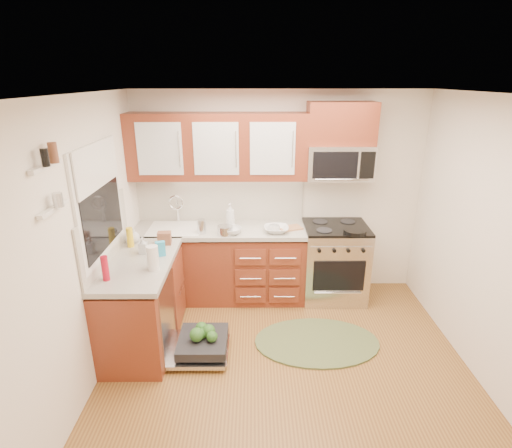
{
  "coord_description": "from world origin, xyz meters",
  "views": [
    {
      "loc": [
        -0.31,
        -3.03,
        2.62
      ],
      "look_at": [
        -0.29,
        0.85,
        1.19
      ],
      "focal_mm": 28.0,
      "sensor_mm": 36.0,
      "label": 1
    }
  ],
  "objects_px": {
    "sink": "(176,238)",
    "rug": "(317,342)",
    "paper_towel_roll": "(153,258)",
    "bowl_b": "(231,231)",
    "skillet": "(355,232)",
    "dishwasher": "(199,345)",
    "bowl_a": "(276,229)",
    "cutting_board": "(290,228)",
    "microwave": "(339,162)",
    "cup": "(274,229)",
    "upper_cabinets": "(217,146)",
    "range": "(334,262)",
    "stock_pot": "(225,230)"
  },
  "relations": [
    {
      "from": "range",
      "to": "cup",
      "type": "height_order",
      "value": "cup"
    },
    {
      "from": "skillet",
      "to": "stock_pot",
      "type": "height_order",
      "value": "stock_pot"
    },
    {
      "from": "range",
      "to": "microwave",
      "type": "distance_m",
      "value": 1.23
    },
    {
      "from": "stock_pot",
      "to": "bowl_b",
      "type": "xyz_separation_m",
      "value": [
        0.07,
        0.03,
        -0.02
      ]
    },
    {
      "from": "dishwasher",
      "to": "bowl_a",
      "type": "xyz_separation_m",
      "value": [
        0.81,
        1.0,
        0.86
      ]
    },
    {
      "from": "cup",
      "to": "upper_cabinets",
      "type": "bearing_deg",
      "value": 153.45
    },
    {
      "from": "microwave",
      "to": "stock_pot",
      "type": "bearing_deg",
      "value": -165.95
    },
    {
      "from": "range",
      "to": "sink",
      "type": "bearing_deg",
      "value": -179.7
    },
    {
      "from": "upper_cabinets",
      "to": "skillet",
      "type": "relative_size",
      "value": 8.06
    },
    {
      "from": "sink",
      "to": "skillet",
      "type": "bearing_deg",
      "value": -6.55
    },
    {
      "from": "rug",
      "to": "skillet",
      "type": "xyz_separation_m",
      "value": [
        0.49,
        0.71,
        0.96
      ]
    },
    {
      "from": "rug",
      "to": "cutting_board",
      "type": "distance_m",
      "value": 1.34
    },
    {
      "from": "paper_towel_roll",
      "to": "bowl_b",
      "type": "relative_size",
      "value": 0.99
    },
    {
      "from": "paper_towel_roll",
      "to": "cup",
      "type": "height_order",
      "value": "paper_towel_roll"
    },
    {
      "from": "cutting_board",
      "to": "cup",
      "type": "relative_size",
      "value": 1.99
    },
    {
      "from": "sink",
      "to": "skillet",
      "type": "distance_m",
      "value": 2.11
    },
    {
      "from": "sink",
      "to": "bowl_b",
      "type": "distance_m",
      "value": 0.72
    },
    {
      "from": "sink",
      "to": "rug",
      "type": "distance_m",
      "value": 2.02
    },
    {
      "from": "cutting_board",
      "to": "bowl_a",
      "type": "relative_size",
      "value": 0.95
    },
    {
      "from": "microwave",
      "to": "cup",
      "type": "xyz_separation_m",
      "value": [
        -0.75,
        -0.3,
        -0.72
      ]
    },
    {
      "from": "bowl_a",
      "to": "stock_pot",
      "type": "bearing_deg",
      "value": -172.58
    },
    {
      "from": "stock_pot",
      "to": "cup",
      "type": "distance_m",
      "value": 0.56
    },
    {
      "from": "range",
      "to": "cup",
      "type": "bearing_deg",
      "value": -166.59
    },
    {
      "from": "microwave",
      "to": "cup",
      "type": "relative_size",
      "value": 5.66
    },
    {
      "from": "cutting_board",
      "to": "paper_towel_roll",
      "type": "xyz_separation_m",
      "value": [
        -1.38,
        -1.06,
        0.11
      ]
    },
    {
      "from": "microwave",
      "to": "sink",
      "type": "xyz_separation_m",
      "value": [
        -1.93,
        -0.13,
        -0.9
      ]
    },
    {
      "from": "skillet",
      "to": "paper_towel_roll",
      "type": "xyz_separation_m",
      "value": [
        -2.09,
        -0.84,
        0.07
      ]
    },
    {
      "from": "rug",
      "to": "bowl_b",
      "type": "xyz_separation_m",
      "value": [
        -0.92,
        0.78,
        0.95
      ]
    },
    {
      "from": "upper_cabinets",
      "to": "rug",
      "type": "height_order",
      "value": "upper_cabinets"
    },
    {
      "from": "bowl_b",
      "to": "cutting_board",
      "type": "bearing_deg",
      "value": 12.79
    },
    {
      "from": "rug",
      "to": "paper_towel_roll",
      "type": "distance_m",
      "value": 1.91
    },
    {
      "from": "skillet",
      "to": "bowl_b",
      "type": "xyz_separation_m",
      "value": [
        -1.41,
        0.07,
        -0.01
      ]
    },
    {
      "from": "paper_towel_roll",
      "to": "range",
      "type": "bearing_deg",
      "value": 29.36
    },
    {
      "from": "range",
      "to": "cup",
      "type": "xyz_separation_m",
      "value": [
        -0.75,
        -0.18,
        0.5
      ]
    },
    {
      "from": "dishwasher",
      "to": "skillet",
      "type": "relative_size",
      "value": 2.75
    },
    {
      "from": "sink",
      "to": "bowl_b",
      "type": "height_order",
      "value": "bowl_b"
    },
    {
      "from": "microwave",
      "to": "cup",
      "type": "distance_m",
      "value": 1.09
    },
    {
      "from": "cutting_board",
      "to": "rug",
      "type": "bearing_deg",
      "value": -76.56
    },
    {
      "from": "rug",
      "to": "cup",
      "type": "distance_m",
      "value": 1.32
    },
    {
      "from": "sink",
      "to": "paper_towel_roll",
      "type": "relative_size",
      "value": 2.64
    },
    {
      "from": "skillet",
      "to": "cutting_board",
      "type": "bearing_deg",
      "value": 162.28
    },
    {
      "from": "rug",
      "to": "bowl_a",
      "type": "xyz_separation_m",
      "value": [
        -0.4,
        0.83,
        0.95
      ]
    },
    {
      "from": "cutting_board",
      "to": "paper_towel_roll",
      "type": "bearing_deg",
      "value": -142.27
    },
    {
      "from": "rug",
      "to": "stock_pot",
      "type": "xyz_separation_m",
      "value": [
        -0.99,
        0.75,
        0.97
      ]
    },
    {
      "from": "paper_towel_roll",
      "to": "bowl_b",
      "type": "height_order",
      "value": "paper_towel_roll"
    },
    {
      "from": "dishwasher",
      "to": "stock_pot",
      "type": "relative_size",
      "value": 3.94
    },
    {
      "from": "sink",
      "to": "microwave",
      "type": "bearing_deg",
      "value": 3.85
    },
    {
      "from": "stock_pot",
      "to": "cup",
      "type": "relative_size",
      "value": 1.32
    },
    {
      "from": "microwave",
      "to": "rug",
      "type": "distance_m",
      "value": 2.03
    },
    {
      "from": "upper_cabinets",
      "to": "bowl_b",
      "type": "bearing_deg",
      "value": -64.81
    }
  ]
}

